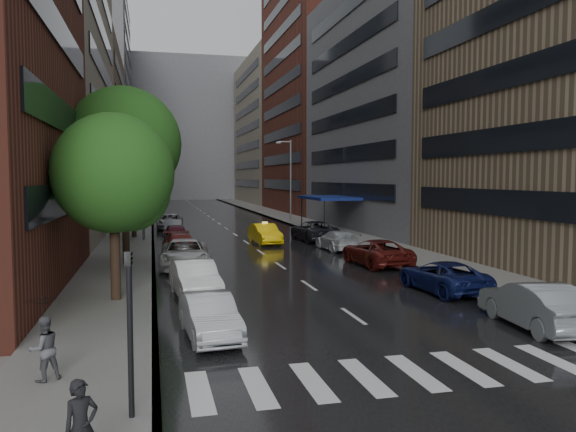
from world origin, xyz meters
The scene contains 20 objects.
ground centered at (0.00, 0.00, 0.00)m, with size 220.00×220.00×0.00m, color gray.
road centered at (0.00, 50.00, 0.01)m, with size 14.00×140.00×0.01m, color black.
sidewalk_left centered at (-9.00, 50.00, 0.07)m, with size 4.00×140.00×0.15m, color gray.
sidewalk_right centered at (9.00, 50.00, 0.07)m, with size 4.00×140.00×0.15m, color gray.
crosswalk centered at (0.20, -2.00, 0.01)m, with size 13.15×2.80×0.01m.
buildings_left centered at (-15.00, 58.79, 15.99)m, with size 8.00×108.00×38.00m.
buildings_right centered at (15.00, 56.70, 15.03)m, with size 8.05×109.10×36.00m.
building_far centered at (0.00, 118.00, 16.00)m, with size 40.00×14.00×32.00m, color slate.
tree_near centered at (-8.60, 8.32, 5.24)m, with size 4.81×4.81×7.67m.
tree_mid centered at (-8.60, 17.99, 6.98)m, with size 6.39×6.39×10.19m.
tree_far centered at (-8.60, 32.79, 4.96)m, with size 4.55×4.55×7.25m.
taxi centered at (1.21, 26.59, 0.77)m, with size 1.63×4.68×1.54m, color yellow.
parked_cars_left centered at (-5.40, 22.68, 0.75)m, with size 3.04×43.41×1.61m.
parked_cars_right centered at (5.40, 16.05, 0.76)m, with size 2.92×31.97×1.61m.
ped_bag_walker centered at (-8.31, -5.53, 0.92)m, with size 0.71×0.62×1.61m.
ped_black_umbrella centered at (-9.73, -0.77, 1.40)m, with size 0.97×0.98×2.09m.
traffic_light centered at (-7.60, -3.40, 2.23)m, with size 0.18×0.15×3.45m.
street_lamp_left centered at (-7.72, 30.00, 4.89)m, with size 1.74×0.22×9.00m.
street_lamp_right centered at (7.72, 45.00, 4.89)m, with size 1.74×0.22×9.00m.
awning centered at (8.98, 35.00, 3.13)m, with size 4.00×8.00×3.12m.
Camera 1 is at (-7.12, -15.13, 5.11)m, focal length 35.00 mm.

